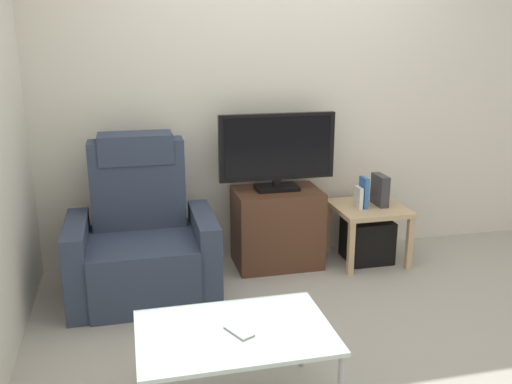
% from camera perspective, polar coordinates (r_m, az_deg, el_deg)
% --- Properties ---
extents(ground_plane, '(6.40, 6.40, 0.00)m').
position_cam_1_polar(ground_plane, '(3.69, 7.07, -12.29)').
color(ground_plane, '#9E998E').
extents(wall_back, '(6.40, 0.06, 2.60)m').
position_cam_1_polar(wall_back, '(4.35, 2.45, 10.17)').
color(wall_back, beige).
rests_on(wall_back, ground).
extents(tv_stand, '(0.65, 0.43, 0.60)m').
position_cam_1_polar(tv_stand, '(4.28, 2.18, -3.65)').
color(tv_stand, '#4C2D1E').
rests_on(tv_stand, ground).
extents(television, '(0.88, 0.20, 0.58)m').
position_cam_1_polar(television, '(4.14, 2.19, 4.33)').
color(television, black).
rests_on(television, tv_stand).
extents(recliner_armchair, '(0.98, 0.78, 1.08)m').
position_cam_1_polar(recliner_armchair, '(3.88, -11.64, -4.99)').
color(recliner_armchair, '#2D384C').
rests_on(recliner_armchair, ground).
extents(side_table, '(0.54, 0.54, 0.45)m').
position_cam_1_polar(side_table, '(4.43, 11.48, -2.27)').
color(side_table, tan).
rests_on(side_table, ground).
extents(subwoofer_box, '(0.34, 0.34, 0.34)m').
position_cam_1_polar(subwoofer_box, '(4.50, 11.33, -4.79)').
color(subwoofer_box, black).
rests_on(subwoofer_box, ground).
extents(book_leftmost, '(0.03, 0.11, 0.16)m').
position_cam_1_polar(book_leftmost, '(4.33, 10.49, -0.55)').
color(book_leftmost, white).
rests_on(book_leftmost, side_table).
extents(book_middle, '(0.03, 0.12, 0.24)m').
position_cam_1_polar(book_middle, '(4.33, 11.01, -0.04)').
color(book_middle, '#3366B2').
rests_on(book_middle, side_table).
extents(game_console, '(0.07, 0.20, 0.24)m').
position_cam_1_polar(game_console, '(4.42, 12.62, 0.20)').
color(game_console, '#333338').
rests_on(game_console, side_table).
extents(coffee_table, '(0.90, 0.60, 0.42)m').
position_cam_1_polar(coffee_table, '(2.65, -2.22, -14.50)').
color(coffee_table, '#B2C6C1').
rests_on(coffee_table, ground).
extents(cell_phone, '(0.13, 0.17, 0.01)m').
position_cam_1_polar(cell_phone, '(2.62, -1.74, -14.10)').
color(cell_phone, '#B7B7BC').
rests_on(cell_phone, coffee_table).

